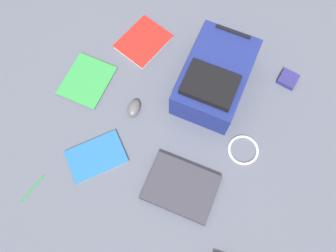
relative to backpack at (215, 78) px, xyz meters
The scene contains 10 objects.
ground_plane 0.34m from the backpack, 118.36° to the right, with size 3.61×3.61×0.00m, color #4C5160.
backpack is the anchor object (origin of this frame).
laptop 0.54m from the backpack, 86.01° to the right, with size 0.31×0.23×0.03m.
book_red 0.67m from the backpack, 124.70° to the right, with size 0.30×0.30×0.02m.
book_comic 0.63m from the backpack, 160.75° to the right, with size 0.22×0.26×0.01m.
book_blue 0.44m from the backpack, 166.18° to the left, with size 0.27×0.30×0.02m.
computer_mouse 0.41m from the backpack, 140.13° to the right, with size 0.06×0.09×0.04m, color #4C4C51.
cable_coil 0.36m from the backpack, 46.66° to the right, with size 0.14×0.14×0.01m, color silver.
pen_black 0.98m from the backpack, 126.56° to the right, with size 0.01×0.01×0.14m, color #198C33.
earbud_pouch 0.39m from the backpack, 27.26° to the left, with size 0.09×0.09×0.03m, color navy.
Camera 1 is at (0.22, -0.48, 1.49)m, focal length 35.38 mm.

